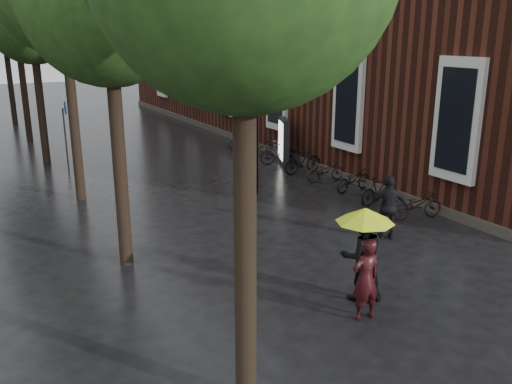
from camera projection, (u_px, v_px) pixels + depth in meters
ground at (476, 359)px, 9.41m from camera, size 120.00×120.00×0.00m
brick_building at (319, 21)px, 28.88m from camera, size 10.20×33.20×12.00m
street_trees at (44, 6)px, 19.02m from camera, size 4.33×34.03×8.91m
person_burgundy at (365, 279)px, 10.52m from camera, size 0.64×0.44×1.70m
person_black at (362, 256)px, 11.31m from camera, size 1.15×1.03×1.94m
lime_umbrella at (365, 215)px, 10.49m from camera, size 1.16×1.16×1.70m
pedestrian_walking at (389, 208)px, 14.67m from camera, size 1.11×0.93×1.78m
parked_bicycles at (308, 164)px, 21.35m from camera, size 1.97×12.37×1.04m
ad_lightbox at (284, 141)px, 23.08m from camera, size 0.30×1.29×1.95m
lamp_post at (257, 130)px, 18.44m from camera, size 0.19×0.19×3.73m
cycle_sign at (66, 126)px, 21.51m from camera, size 0.15×0.52×2.83m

